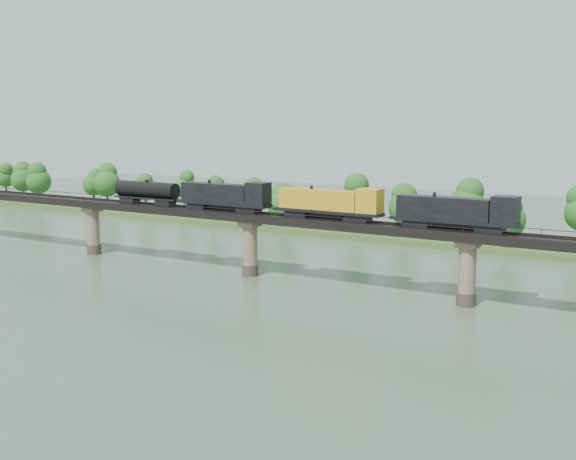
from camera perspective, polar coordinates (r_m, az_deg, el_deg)
The scene contains 6 objects.
ground at distance 108.63m, azimuth -12.15°, elevation -6.41°, with size 400.00×400.00×0.00m, color #3A4A3A.
far_bank at distance 178.09m, azimuth 7.18°, elevation -0.11°, with size 300.00×24.00×1.60m, color #365321.
bridge at distance 130.07m, azimuth -3.02°, elevation -1.25°, with size 236.00×30.00×11.50m.
bridge_superstructure at distance 129.12m, azimuth -3.04°, elevation 1.51°, with size 220.00×4.90×0.75m.
far_treeline at distance 176.65m, azimuth 4.20°, elevation 2.49°, with size 289.06×17.54×13.60m.
freight_train at distance 124.06m, azimuth 0.27°, elevation 2.31°, with size 79.71×3.11×5.49m.
Camera 1 is at (73.49, -74.91, 28.09)m, focal length 45.00 mm.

